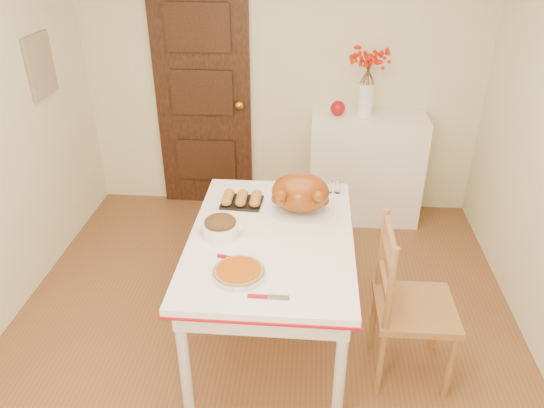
# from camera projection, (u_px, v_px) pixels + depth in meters

# --- Properties ---
(floor) EXTENTS (3.50, 4.00, 0.00)m
(floor) POSITION_uv_depth(u_px,v_px,m) (260.00, 348.00, 3.40)
(floor) COLOR brown
(floor) RESTS_ON ground
(wall_back) EXTENTS (3.50, 0.00, 2.50)m
(wall_back) POSITION_uv_depth(u_px,v_px,m) (282.00, 75.00, 4.53)
(wall_back) COLOR beige
(wall_back) RESTS_ON ground
(door_back) EXTENTS (0.85, 0.06, 2.06)m
(door_back) POSITION_uv_depth(u_px,v_px,m) (203.00, 99.00, 4.66)
(door_back) COLOR black
(door_back) RESTS_ON ground
(photo_board) EXTENTS (0.03, 0.35, 0.45)m
(photo_board) POSITION_uv_depth(u_px,v_px,m) (40.00, 66.00, 3.84)
(photo_board) COLOR #B2AB8A
(photo_board) RESTS_ON ground
(sideboard) EXTENTS (0.98, 0.43, 0.98)m
(sideboard) POSITION_uv_depth(u_px,v_px,m) (365.00, 168.00, 4.66)
(sideboard) COLOR white
(sideboard) RESTS_ON floor
(kitchen_table) EXTENTS (0.97, 1.41, 0.85)m
(kitchen_table) POSITION_uv_depth(u_px,v_px,m) (271.00, 293.00, 3.24)
(kitchen_table) COLOR white
(kitchen_table) RESTS_ON floor
(chair_oak) EXTENTS (0.46, 0.46, 1.03)m
(chair_oak) POSITION_uv_depth(u_px,v_px,m) (416.00, 305.00, 3.00)
(chair_oak) COLOR #9F6F43
(chair_oak) RESTS_ON floor
(berry_vase) EXTENTS (0.30, 0.30, 0.57)m
(berry_vase) POSITION_uv_depth(u_px,v_px,m) (367.00, 83.00, 4.28)
(berry_vase) COLOR white
(berry_vase) RESTS_ON sideboard
(apple) EXTENTS (0.13, 0.13, 0.13)m
(apple) POSITION_uv_depth(u_px,v_px,m) (338.00, 108.00, 4.41)
(apple) COLOR #A80912
(apple) RESTS_ON sideboard
(turkey_platter) EXTENTS (0.47, 0.40, 0.26)m
(turkey_platter) POSITION_uv_depth(u_px,v_px,m) (300.00, 195.00, 3.19)
(turkey_platter) COLOR #823908
(turkey_platter) RESTS_ON kitchen_table
(pumpkin_pie) EXTENTS (0.34, 0.34, 0.06)m
(pumpkin_pie) POSITION_uv_depth(u_px,v_px,m) (239.00, 271.00, 2.68)
(pumpkin_pie) COLOR #A14507
(pumpkin_pie) RESTS_ON kitchen_table
(stuffing_dish) EXTENTS (0.33, 0.29, 0.11)m
(stuffing_dish) POSITION_uv_depth(u_px,v_px,m) (220.00, 226.00, 3.02)
(stuffing_dish) COLOR #433017
(stuffing_dish) RESTS_ON kitchen_table
(rolls_tray) EXTENTS (0.27, 0.22, 0.07)m
(rolls_tray) POSITION_uv_depth(u_px,v_px,m) (242.00, 199.00, 3.34)
(rolls_tray) COLOR #BC6E2F
(rolls_tray) RESTS_ON kitchen_table
(pie_server) EXTENTS (0.20, 0.06, 0.01)m
(pie_server) POSITION_uv_depth(u_px,v_px,m) (268.00, 297.00, 2.53)
(pie_server) COLOR silver
(pie_server) RESTS_ON kitchen_table
(carving_knife) EXTENTS (0.25, 0.11, 0.01)m
(carving_knife) POSITION_uv_depth(u_px,v_px,m) (238.00, 259.00, 2.81)
(carving_knife) COLOR silver
(carving_knife) RESTS_ON kitchen_table
(drinking_glass) EXTENTS (0.08, 0.08, 0.11)m
(drinking_glass) POSITION_uv_depth(u_px,v_px,m) (284.00, 186.00, 3.46)
(drinking_glass) COLOR white
(drinking_glass) RESTS_ON kitchen_table
(shaker_pair) EXTENTS (0.10, 0.04, 0.09)m
(shaker_pair) POSITION_uv_depth(u_px,v_px,m) (334.00, 186.00, 3.47)
(shaker_pair) COLOR white
(shaker_pair) RESTS_ON kitchen_table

